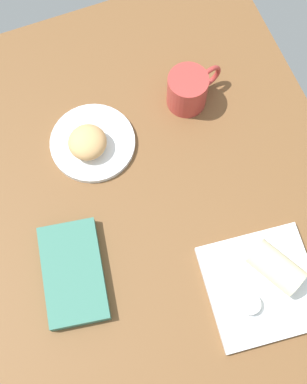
{
  "coord_description": "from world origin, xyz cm",
  "views": [
    {
      "loc": [
        -36.86,
        12.83,
        114.77
      ],
      "look_at": [
        0.01,
        -1.35,
        7.0
      ],
      "focal_mm": 48.97,
      "sensor_mm": 36.0,
      "label": 1
    }
  ],
  "objects": [
    {
      "name": "round_plate",
      "position": [
        17.24,
        7.16,
        4.7
      ],
      "size": [
        19.76,
        19.76,
        1.4
      ],
      "primitive_type": "cylinder",
      "color": "white",
      "rests_on": "dining_table"
    },
    {
      "name": "scone_pastry",
      "position": [
        16.09,
        8.41,
        8.19
      ],
      "size": [
        11.71,
        11.78,
        5.57
      ],
      "primitive_type": "ellipsoid",
      "rotation": [
        0.0,
        0.0,
        5.18
      ],
      "color": "tan",
      "rests_on": "round_plate"
    },
    {
      "name": "sauce_cup",
      "position": [
        -29.73,
        -10.89,
        6.71
      ],
      "size": [
        4.43,
        4.43,
        2.04
      ],
      "color": "silver",
      "rests_on": "square_plate"
    },
    {
      "name": "dining_table",
      "position": [
        0.0,
        0.0,
        2.0
      ],
      "size": [
        110.0,
        90.0,
        4.0
      ],
      "primitive_type": "cube",
      "color": "brown",
      "rests_on": "ground"
    },
    {
      "name": "book_stack",
      "position": [
        -10.37,
        20.78,
        5.49
      ],
      "size": [
        23.51,
        15.93,
        2.98
      ],
      "color": "#387260",
      "rests_on": "dining_table"
    },
    {
      "name": "breakfast_wrap",
      "position": [
        -24.99,
        -18.77,
        8.67
      ],
      "size": [
        12.78,
        10.7,
        6.15
      ],
      "primitive_type": "cylinder",
      "rotation": [
        1.57,
        0.0,
        2.06
      ],
      "color": "beige",
      "rests_on": "square_plate"
    },
    {
      "name": "square_plate",
      "position": [
        -27.1,
        -15.27,
        4.8
      ],
      "size": [
        25.05,
        25.05,
        1.6
      ],
      "primitive_type": "cube",
      "rotation": [
        0.0,
        0.0,
        -0.11
      ],
      "color": "white",
      "rests_on": "dining_table"
    },
    {
      "name": "coffee_mug",
      "position": [
        20.15,
        -17.83,
        8.87
      ],
      "size": [
        9.44,
        14.31,
        9.52
      ],
      "color": "#B23833",
      "rests_on": "dining_table"
    }
  ]
}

